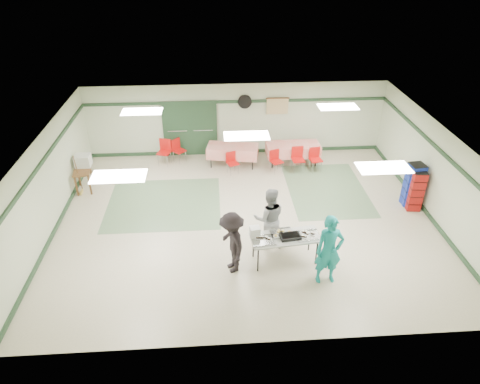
{
  "coord_description": "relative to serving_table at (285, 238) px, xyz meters",
  "views": [
    {
      "loc": [
        -0.87,
        -10.42,
        7.3
      ],
      "look_at": [
        -0.19,
        -0.3,
        1.12
      ],
      "focal_mm": 32.0,
      "sensor_mm": 36.0,
      "label": 1
    }
  ],
  "objects": [
    {
      "name": "volunteer_grey",
      "position": [
        -0.33,
        0.68,
        0.16
      ],
      "size": [
        0.85,
        0.66,
        1.75
      ],
      "primitive_type": "imported",
      "rotation": [
        0.0,
        0.0,
        3.14
      ],
      "color": "gray",
      "rests_on": "floor"
    },
    {
      "name": "chair_a",
      "position": [
        1.22,
        4.84,
        -0.17
      ],
      "size": [
        0.45,
        0.45,
        0.89
      ],
      "rotation": [
        0.0,
        0.0,
        0.08
      ],
      "color": "red",
      "rests_on": "floor"
    },
    {
      "name": "printer_table",
      "position": [
        -5.99,
        3.97,
        -0.09
      ],
      "size": [
        0.62,
        0.86,
        0.74
      ],
      "rotation": [
        0.0,
        0.0,
        0.13
      ],
      "color": "brown",
      "rests_on": "floor"
    },
    {
      "name": "baseboard_left",
      "position": [
        -6.31,
        1.94,
        -0.65
      ],
      "size": [
        0.06,
        9.0,
        0.12
      ],
      "primitive_type": "cube",
      "rotation": [
        0.0,
        0.0,
        1.57
      ],
      "color": "#213D26",
      "rests_on": "floor"
    },
    {
      "name": "floor",
      "position": [
        -0.84,
        1.94,
        -0.71
      ],
      "size": [
        11.0,
        11.0,
        0.0
      ],
      "primitive_type": "plane",
      "color": "beige",
      "rests_on": "ground"
    },
    {
      "name": "double_door_left",
      "position": [
        -3.04,
        6.38,
        0.34
      ],
      "size": [
        0.9,
        0.06,
        2.1
      ],
      "primitive_type": "cube",
      "color": "gray",
      "rests_on": "floor"
    },
    {
      "name": "sheet_tray_mid",
      "position": [
        -0.08,
        0.14,
        0.06
      ],
      "size": [
        0.6,
        0.48,
        0.02
      ],
      "primitive_type": "cube",
      "rotation": [
        0.0,
        0.0,
        0.11
      ],
      "color": "silver",
      "rests_on": "serving_table"
    },
    {
      "name": "green_patch_a",
      "position": [
        -3.34,
        2.94,
        -0.71
      ],
      "size": [
        3.5,
        3.0,
        0.01
      ],
      "primitive_type": "cube",
      "color": "#627B5A",
      "rests_on": "floor"
    },
    {
      "name": "wall_left",
      "position": [
        -6.34,
        1.94,
        0.64
      ],
      "size": [
        0.0,
        9.0,
        9.0
      ],
      "primitive_type": "plane",
      "rotation": [
        1.57,
        0.0,
        1.57
      ],
      "color": "beige",
      "rests_on": "floor"
    },
    {
      "name": "dining_table_b",
      "position": [
        -1.05,
        5.41,
        -0.14
      ],
      "size": [
        1.9,
        1.09,
        0.77
      ],
      "rotation": [
        0.0,
        0.0,
        -0.17
      ],
      "color": "red",
      "rests_on": "floor"
    },
    {
      "name": "chair_loose_a",
      "position": [
        -3.05,
        5.87,
        -0.19
      ],
      "size": [
        0.56,
        0.56,
        0.86
      ],
      "rotation": [
        0.0,
        0.0,
        0.78
      ],
      "color": "red",
      "rests_on": "floor"
    },
    {
      "name": "foam_box_stack",
      "position": [
        -0.77,
        0.06,
        0.19
      ],
      "size": [
        0.27,
        0.25,
        0.28
      ],
      "primitive_type": "cube",
      "rotation": [
        0.0,
        0.0,
        0.11
      ],
      "color": "white",
      "rests_on": "serving_table"
    },
    {
      "name": "chair_b",
      "position": [
        0.43,
        4.83,
        -0.22
      ],
      "size": [
        0.5,
        0.5,
        0.81
      ],
      "rotation": [
        0.0,
        0.0,
        0.41
      ],
      "color": "red",
      "rests_on": "floor"
    },
    {
      "name": "volunteer_teal",
      "position": [
        0.9,
        -0.79,
        0.2
      ],
      "size": [
        0.7,
        0.49,
        1.84
      ],
      "primitive_type": "imported",
      "rotation": [
        0.0,
        0.0,
        0.07
      ],
      "color": "teal",
      "rests_on": "floor"
    },
    {
      "name": "baking_pan",
      "position": [
        0.11,
        -0.04,
        0.09
      ],
      "size": [
        0.55,
        0.38,
        0.08
      ],
      "primitive_type": "cube",
      "rotation": [
        0.0,
        0.0,
        0.11
      ],
      "color": "black",
      "rests_on": "serving_table"
    },
    {
      "name": "door_frame",
      "position": [
        -2.57,
        6.36,
        0.34
      ],
      "size": [
        2.0,
        0.03,
        2.15
      ],
      "primitive_type": "cube",
      "color": "#213D26",
      "rests_on": "floor"
    },
    {
      "name": "double_door_right",
      "position": [
        -2.09,
        6.38,
        0.34
      ],
      "size": [
        0.9,
        0.06,
        2.1
      ],
      "primitive_type": "cube",
      "color": "gray",
      "rests_on": "floor"
    },
    {
      "name": "dining_table_a",
      "position": [
        1.15,
        5.41,
        -0.14
      ],
      "size": [
        1.92,
        0.87,
        0.77
      ],
      "rotation": [
        0.0,
        0.0,
        0.01
      ],
      "color": "red",
      "rests_on": "floor"
    },
    {
      "name": "ceiling",
      "position": [
        -0.84,
        1.94,
        1.99
      ],
      "size": [
        11.0,
        11.0,
        0.0
      ],
      "primitive_type": "plane",
      "rotation": [
        3.14,
        0.0,
        0.0
      ],
      "color": "white",
      "rests_on": "wall_back"
    },
    {
      "name": "trim_back",
      "position": [
        -0.84,
        6.41,
        1.34
      ],
      "size": [
        11.0,
        0.06,
        0.1
      ],
      "primitive_type": "cube",
      "color": "#213D26",
      "rests_on": "wall_back"
    },
    {
      "name": "baseboard_right",
      "position": [
        4.63,
        1.94,
        -0.65
      ],
      "size": [
        0.06,
        9.0,
        0.12
      ],
      "primitive_type": "cube",
      "rotation": [
        0.0,
        0.0,
        1.57
      ],
      "color": "#213D26",
      "rests_on": "floor"
    },
    {
      "name": "wall_back",
      "position": [
        -0.84,
        6.44,
        0.64
      ],
      "size": [
        11.0,
        0.0,
        11.0
      ],
      "primitive_type": "plane",
      "rotation": [
        1.57,
        0.0,
        0.0
      ],
      "color": "beige",
      "rests_on": "floor"
    },
    {
      "name": "serving_table",
      "position": [
        0.0,
        0.0,
        0.0
      ],
      "size": [
        1.82,
        0.9,
        0.76
      ],
      "rotation": [
        0.0,
        0.0,
        0.11
      ],
      "color": "#BBBBB5",
      "rests_on": "floor"
    },
    {
      "name": "office_printer",
      "position": [
        -5.99,
        4.25,
        0.23
      ],
      "size": [
        0.5,
        0.45,
        0.39
      ],
      "primitive_type": "cube",
      "rotation": [
        0.0,
        0.0,
        0.04
      ],
      "color": "silver",
      "rests_on": "printer_table"
    },
    {
      "name": "crate_stack_blue_b",
      "position": [
        4.31,
        2.41,
        -0.03
      ],
      "size": [
        0.48,
        0.48,
        1.37
      ],
      "primitive_type": "cube",
      "rotation": [
        0.0,
        0.0,
        -0.15
      ],
      "color": "#1B3AA3",
      "rests_on": "floor"
    },
    {
      "name": "broom",
      "position": [
        -6.07,
        3.78,
        -0.0
      ],
      "size": [
        0.07,
        0.22,
        1.36
      ],
      "primitive_type": "cylinder",
      "rotation": [
        0.14,
        0.0,
        -0.17
      ],
      "color": "brown",
      "rests_on": "floor"
    },
    {
      "name": "chair_c",
      "position": [
        1.84,
        4.84,
        -0.19
      ],
      "size": [
        0.46,
        0.46,
        0.85
      ],
      "rotation": [
        0.0,
        0.0,
        0.19
      ],
      "color": "red",
      "rests_on": "floor"
    },
    {
      "name": "trim_left",
      "position": [
        -6.31,
        1.94,
        1.34
      ],
      "size": [
        0.06,
        9.0,
        0.1
      ],
      "primitive_type": "cube",
      "rotation": [
        0.0,
        0.0,
        1.57
      ],
      "color": "#213D26",
      "rests_on": "wall_back"
    },
    {
      "name": "wall_fan",
      "position": [
        -0.54,
        6.38,
        1.34
      ],
      "size": [
        0.5,
        0.1,
        0.5
      ],
      "primitive_type": "cylinder",
      "rotation": [
        1.57,
        0.0,
        0.0
      ],
      "color": "black",
      "rests_on": "wall_back"
    },
    {
      "name": "scroll_banner",
      "position": [
        0.66,
        6.38,
        1.14
      ],
      "size": [
        0.8,
        0.02,
        0.6
      ],
      "primitive_type": "cube",
      "color": "#D1B582",
      "rests_on": "wall_back"
    },
    {
      "name": "green_patch_b",
      "position": [
        1.96,
        3.44,
        -0.71
      ],
      "size": [
        2.5,
        3.5,
        0.01
      ],
      "primitive_type": "cube",
      "color": "#627B5A",
      "rests_on": "floor"
    },
    {
      "name": "baseboard_back",
      "position": [
        -0.84,
        6.41,
        -0.65
      ],
      "size": [
        11.0,
        0.06,
        0.12
      ],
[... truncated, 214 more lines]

